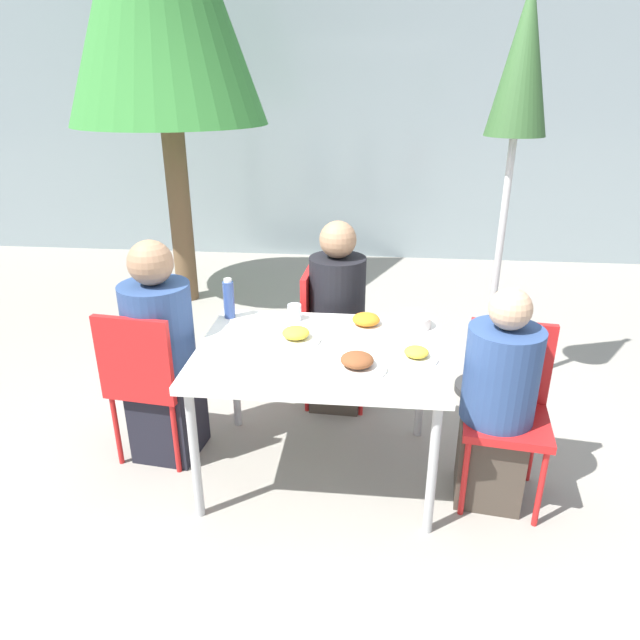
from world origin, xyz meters
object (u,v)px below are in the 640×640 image
Objects in this scene: closed_umbrella at (519,91)px; salad_bowl at (414,321)px; person_left at (162,359)px; person_far at (337,322)px; chair_right at (507,399)px; person_right at (497,406)px; drinking_cup at (294,312)px; chair_left at (147,375)px; bottle at (229,299)px; chair_far at (325,326)px.

closed_umbrella is 1.39m from salad_bowl.
person_left is 6.60× the size of salad_bowl.
salad_bowl is (0.43, -0.38, 0.19)m from person_far.
chair_right is at bearing 52.63° from person_far.
person_left reaches higher than person_right.
closed_umbrella reaches higher than person_far.
closed_umbrella reaches higher than drinking_cup.
salad_bowl is (1.38, 0.29, 0.24)m from chair_left.
chair_left is at bearing -167.95° from salad_bowl.
chair_right is 10.10× the size of drinking_cup.
person_left is at bearing -52.96° from person_far.
bottle is (-1.39, 0.45, 0.32)m from person_right.
person_far is at bearing -37.50° from person_right.
person_right is 4.94× the size of bottle.
person_left is 0.48m from bottle.
person_right is at bearing 2.27° from chair_left.
person_right is 1.49m from bottle.
chair_far is (0.87, 0.73, 0.00)m from chair_left.
bottle is (-1.54, -0.60, -1.04)m from closed_umbrella.
person_far is 1.65m from closed_umbrella.
closed_umbrella is at bearing 49.41° from salad_bowl.
person_far is at bearing 138.54° from salad_bowl.
chair_right is at bearing -95.20° from closed_umbrella.
person_far is at bearing 42.31° from chair_left.
salad_bowl is at bearing 51.25° from person_far.
chair_right is at bearing 53.04° from chair_far.
drinking_cup reaches higher than salad_bowl.
person_left is at bearing -48.11° from chair_far.
person_left is 0.75m from drinking_cup.
bottle reaches higher than chair_right.
chair_right is 3.92× the size of bottle.
bottle is at bearing 46.79° from chair_left.
chair_right is 4.76× the size of salad_bowl.
person_left is 0.50× the size of closed_umbrella.
person_left is 1.39× the size of chair_far.
chair_far is 4.76× the size of salad_bowl.
bottle reaches higher than chair_far.
bottle is at bearing -158.68° from closed_umbrella.
drinking_cup is at bearing 0.44° from bottle.
chair_left is 0.36× the size of closed_umbrella.
salad_bowl is at bearing -130.59° from closed_umbrella.
person_right reaches higher than bottle.
bottle is at bearing -54.87° from person_far.
person_far is at bearing 40.95° from person_left.
bottle is at bearing 178.71° from salad_bowl.
person_left is 1.39× the size of chair_right.
bottle is (-0.57, -0.36, 0.27)m from person_far.
person_right is 5.99× the size of salad_bowl.
person_right is 12.71× the size of drinking_cup.
person_far is 0.46m from drinking_cup.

